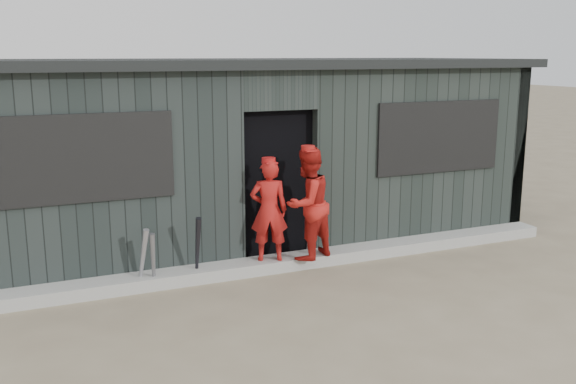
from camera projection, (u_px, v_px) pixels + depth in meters
name	position (u px, v px, depth m)	size (l,w,h in m)	color
ground	(357.00, 320.00, 6.62)	(80.00, 80.00, 0.00)	#73664F
curb	(287.00, 262.00, 8.23)	(8.00, 0.36, 0.15)	#979893
bat_left	(143.00, 259.00, 7.38)	(0.07, 0.07, 0.77)	#9C9CA5
bat_mid	(153.00, 261.00, 7.41)	(0.07, 0.07, 0.69)	slate
bat_right	(197.00, 249.00, 7.63)	(0.07, 0.07, 0.86)	black
player_red_left	(269.00, 210.00, 7.95)	(0.47, 0.31, 1.28)	#AD1815
player_red_right	(308.00, 204.00, 8.02)	(0.69, 0.54, 1.42)	#B21B15
player_grey_back	(320.00, 211.00, 8.70)	(0.59, 0.38, 1.21)	silver
dugout	(242.00, 151.00, 9.49)	(8.30, 3.30, 2.62)	black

